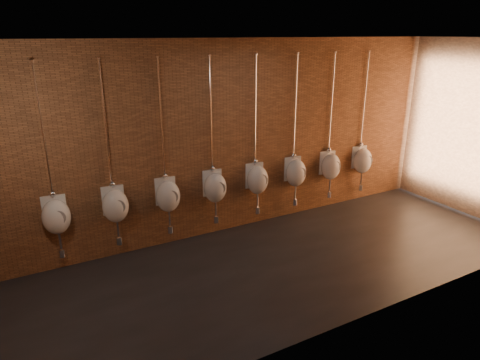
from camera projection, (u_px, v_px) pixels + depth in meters
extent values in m
plane|color=black|center=(278.00, 266.00, 6.33)|extent=(8.50, 8.50, 0.00)
cube|color=black|center=(285.00, 39.00, 5.29)|extent=(8.50, 3.00, 0.04)
cube|color=brown|center=(230.00, 140.00, 7.05)|extent=(8.50, 0.04, 3.20)
cube|color=brown|center=(359.00, 198.00, 4.56)|extent=(8.50, 0.04, 3.20)
cube|color=brown|center=(476.00, 130.00, 7.74)|extent=(0.04, 3.00, 3.20)
ellipsoid|color=white|center=(56.00, 217.00, 5.90)|extent=(0.44, 0.40, 0.50)
cube|color=white|center=(55.00, 210.00, 5.99)|extent=(0.33, 0.10, 0.45)
cylinder|color=gray|center=(57.00, 218.00, 5.79)|extent=(0.22, 0.06, 0.22)
cylinder|color=white|center=(43.00, 132.00, 5.61)|extent=(0.03, 0.03, 1.84)
sphere|color=white|center=(52.00, 194.00, 5.88)|extent=(0.09, 0.09, 0.09)
cylinder|color=white|center=(32.00, 60.00, 5.31)|extent=(0.06, 0.06, 0.01)
cylinder|color=white|center=(60.00, 239.00, 6.02)|extent=(0.04, 0.04, 0.31)
cylinder|color=white|center=(62.00, 253.00, 6.09)|extent=(0.09, 0.09, 0.12)
cylinder|color=white|center=(61.00, 251.00, 6.16)|extent=(0.04, 0.17, 0.04)
ellipsoid|color=white|center=(116.00, 206.00, 6.27)|extent=(0.44, 0.40, 0.50)
cube|color=white|center=(113.00, 200.00, 6.36)|extent=(0.33, 0.10, 0.45)
cylinder|color=gray|center=(117.00, 207.00, 6.16)|extent=(0.22, 0.06, 0.22)
cylinder|color=white|center=(106.00, 126.00, 5.98)|extent=(0.03, 0.03, 1.84)
sphere|color=white|center=(112.00, 184.00, 6.25)|extent=(0.09, 0.09, 0.09)
cylinder|color=white|center=(99.00, 58.00, 5.68)|extent=(0.06, 0.06, 0.01)
cylinder|color=white|center=(118.00, 228.00, 6.39)|extent=(0.04, 0.04, 0.31)
cylinder|color=white|center=(119.00, 240.00, 6.46)|extent=(0.09, 0.09, 0.12)
cylinder|color=white|center=(118.00, 238.00, 6.52)|extent=(0.04, 0.17, 0.04)
ellipsoid|color=white|center=(168.00, 196.00, 6.64)|extent=(0.44, 0.40, 0.50)
cube|color=white|center=(165.00, 191.00, 6.73)|extent=(0.33, 0.10, 0.45)
cylinder|color=gray|center=(171.00, 197.00, 6.53)|extent=(0.22, 0.06, 0.22)
cylinder|color=white|center=(161.00, 121.00, 6.35)|extent=(0.03, 0.03, 1.84)
sphere|color=white|center=(165.00, 176.00, 6.62)|extent=(0.09, 0.09, 0.09)
cylinder|color=white|center=(158.00, 57.00, 6.05)|extent=(0.06, 0.06, 0.01)
cylinder|color=white|center=(169.00, 217.00, 6.75)|extent=(0.04, 0.04, 0.31)
cylinder|color=white|center=(170.00, 229.00, 6.82)|extent=(0.09, 0.09, 0.12)
cylinder|color=white|center=(168.00, 227.00, 6.89)|extent=(0.04, 0.17, 0.04)
ellipsoid|color=white|center=(215.00, 188.00, 7.01)|extent=(0.44, 0.40, 0.50)
cube|color=white|center=(212.00, 183.00, 7.10)|extent=(0.33, 0.10, 0.45)
cylinder|color=gray|center=(219.00, 188.00, 6.89)|extent=(0.22, 0.06, 0.22)
cylinder|color=white|center=(211.00, 116.00, 6.72)|extent=(0.03, 0.03, 1.84)
sphere|color=white|center=(212.00, 168.00, 6.99)|extent=(0.09, 0.09, 0.09)
cylinder|color=white|center=(210.00, 55.00, 6.42)|extent=(0.06, 0.06, 0.01)
cylinder|color=white|center=(216.00, 207.00, 7.12)|extent=(0.04, 0.04, 0.31)
cylinder|color=white|center=(216.00, 219.00, 7.19)|extent=(0.09, 0.09, 0.12)
cylinder|color=white|center=(214.00, 217.00, 7.26)|extent=(0.04, 0.17, 0.04)
ellipsoid|color=white|center=(258.00, 180.00, 7.38)|extent=(0.44, 0.40, 0.50)
cube|color=white|center=(254.00, 175.00, 7.47)|extent=(0.33, 0.10, 0.45)
cylinder|color=gray|center=(262.00, 181.00, 7.26)|extent=(0.22, 0.06, 0.22)
cylinder|color=white|center=(255.00, 112.00, 7.08)|extent=(0.03, 0.03, 1.84)
sphere|color=white|center=(255.00, 161.00, 7.36)|extent=(0.09, 0.09, 0.09)
cylinder|color=white|center=(256.00, 54.00, 6.78)|extent=(0.06, 0.06, 0.01)
cylinder|color=white|center=(257.00, 199.00, 7.49)|extent=(0.04, 0.04, 0.31)
cylinder|color=white|center=(257.00, 210.00, 7.56)|extent=(0.09, 0.09, 0.12)
cylinder|color=white|center=(255.00, 208.00, 7.63)|extent=(0.04, 0.17, 0.04)
ellipsoid|color=white|center=(296.00, 173.00, 7.75)|extent=(0.44, 0.40, 0.50)
cube|color=white|center=(292.00, 169.00, 7.83)|extent=(0.33, 0.10, 0.45)
cylinder|color=gray|center=(300.00, 173.00, 7.63)|extent=(0.22, 0.06, 0.22)
cylinder|color=white|center=(295.00, 108.00, 7.45)|extent=(0.03, 0.03, 1.84)
sphere|color=white|center=(294.00, 155.00, 7.72)|extent=(0.09, 0.09, 0.09)
cylinder|color=white|center=(298.00, 53.00, 7.15)|extent=(0.06, 0.06, 0.01)
cylinder|color=white|center=(295.00, 191.00, 7.86)|extent=(0.04, 0.04, 0.31)
cylinder|color=white|center=(295.00, 202.00, 7.93)|extent=(0.09, 0.09, 0.12)
cylinder|color=white|center=(292.00, 200.00, 8.00)|extent=(0.04, 0.17, 0.04)
ellipsoid|color=white|center=(331.00, 167.00, 8.12)|extent=(0.44, 0.40, 0.50)
cube|color=white|center=(327.00, 162.00, 8.20)|extent=(0.33, 0.10, 0.45)
cylinder|color=gray|center=(335.00, 167.00, 8.00)|extent=(0.22, 0.06, 0.22)
cylinder|color=white|center=(332.00, 104.00, 7.82)|extent=(0.03, 0.03, 1.84)
sphere|color=white|center=(329.00, 150.00, 8.09)|extent=(0.09, 0.09, 0.09)
cylinder|color=white|center=(335.00, 52.00, 7.52)|extent=(0.06, 0.06, 0.01)
cylinder|color=white|center=(330.00, 184.00, 8.23)|extent=(0.04, 0.04, 0.31)
cylinder|color=white|center=(329.00, 194.00, 8.30)|extent=(0.09, 0.09, 0.12)
cylinder|color=white|center=(326.00, 193.00, 8.37)|extent=(0.04, 0.17, 0.04)
ellipsoid|color=white|center=(363.00, 161.00, 8.48)|extent=(0.44, 0.40, 0.50)
cube|color=white|center=(358.00, 157.00, 8.57)|extent=(0.33, 0.10, 0.45)
cylinder|color=gray|center=(368.00, 161.00, 8.37)|extent=(0.22, 0.06, 0.22)
cylinder|color=white|center=(364.00, 101.00, 8.19)|extent=(0.03, 0.03, 1.84)
sphere|color=white|center=(361.00, 145.00, 8.46)|extent=(0.09, 0.09, 0.09)
cylinder|color=white|center=(369.00, 51.00, 7.89)|extent=(0.06, 0.06, 0.01)
cylinder|color=white|center=(361.00, 177.00, 8.60)|extent=(0.04, 0.04, 0.31)
cylinder|color=white|center=(360.00, 187.00, 8.67)|extent=(0.09, 0.09, 0.12)
cylinder|color=white|center=(357.00, 186.00, 8.74)|extent=(0.04, 0.17, 0.04)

